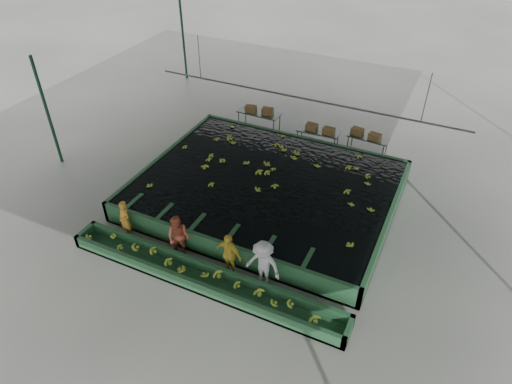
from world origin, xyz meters
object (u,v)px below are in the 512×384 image
at_px(worker_c, 229,254).
at_px(box_stack_mid, 320,132).
at_px(worker_b, 178,237).
at_px(box_stack_left, 259,113).
at_px(packing_table_right, 367,145).
at_px(worker_a, 125,220).
at_px(box_stack_right, 365,137).
at_px(flotation_tank, 267,190).
at_px(sorting_trough, 202,278).
at_px(worker_d, 263,265).
at_px(packing_table_left, 259,121).
at_px(packing_table_mid, 317,139).

bearing_deg(worker_c, box_stack_mid, 98.69).
relative_size(worker_b, box_stack_left, 1.20).
height_order(packing_table_right, box_stack_mid, box_stack_mid).
bearing_deg(worker_a, worker_c, 19.74).
bearing_deg(box_stack_right, worker_c, -102.45).
xyz_separation_m(box_stack_left, box_stack_right, (5.39, 0.14, -0.13)).
xyz_separation_m(flotation_tank, worker_b, (-1.39, -4.30, 0.40)).
bearing_deg(box_stack_left, sorting_trough, -75.03).
height_order(flotation_tank, sorting_trough, flotation_tank).
bearing_deg(worker_d, flotation_tank, 115.75).
bearing_deg(flotation_tank, packing_table_right, 62.15).
xyz_separation_m(worker_c, packing_table_left, (-3.32, 9.45, -0.36)).
distance_m(worker_c, packing_table_right, 9.85).
height_order(worker_c, box_stack_left, worker_c).
bearing_deg(worker_a, packing_table_mid, 84.85).
xyz_separation_m(worker_b, packing_table_left, (-1.37, 9.45, -0.36)).
bearing_deg(box_stack_right, worker_b, -113.09).
bearing_deg(worker_d, sorting_trough, -153.45).
bearing_deg(box_stack_left, worker_a, -95.92).
bearing_deg(flotation_tank, packing_table_left, 118.13).
bearing_deg(packing_table_mid, worker_b, -101.83).
xyz_separation_m(worker_a, box_stack_mid, (4.32, 8.99, 0.13)).
relative_size(packing_table_right, box_stack_right, 1.32).
distance_m(packing_table_left, box_stack_mid, 3.44).
bearing_deg(packing_table_right, worker_b, -113.56).
distance_m(worker_b, worker_c, 1.96).
bearing_deg(flotation_tank, worker_c, -82.43).
relative_size(worker_b, packing_table_left, 0.79).
xyz_separation_m(worker_a, worker_d, (5.51, 0.00, 0.14)).
height_order(sorting_trough, packing_table_right, packing_table_right).
relative_size(flotation_tank, packing_table_right, 5.33).
bearing_deg(worker_c, flotation_tank, 106.61).
bearing_deg(box_stack_left, worker_d, -64.16).
bearing_deg(packing_table_mid, box_stack_mid, -34.87).
bearing_deg(worker_c, sorting_trough, -116.48).
distance_m(worker_a, worker_d, 5.51).
bearing_deg(worker_b, box_stack_left, 90.56).
height_order(packing_table_right, box_stack_left, box_stack_left).
bearing_deg(flotation_tank, box_stack_right, 62.88).
relative_size(worker_d, packing_table_left, 0.85).
xyz_separation_m(worker_b, box_stack_right, (4.06, 9.51, 0.01)).
bearing_deg(packing_table_right, box_stack_mid, -164.50).
xyz_separation_m(worker_c, packing_table_mid, (-0.06, 9.07, -0.39)).
distance_m(flotation_tank, box_stack_right, 5.87).
height_order(sorting_trough, packing_table_left, packing_table_left).
distance_m(worker_a, worker_b, 2.31).
bearing_deg(packing_table_right, packing_table_left, -178.58).
distance_m(packing_table_mid, box_stack_right, 2.24).
bearing_deg(worker_a, flotation_tank, 69.08).
xyz_separation_m(worker_b, packing_table_mid, (1.90, 9.07, -0.39)).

